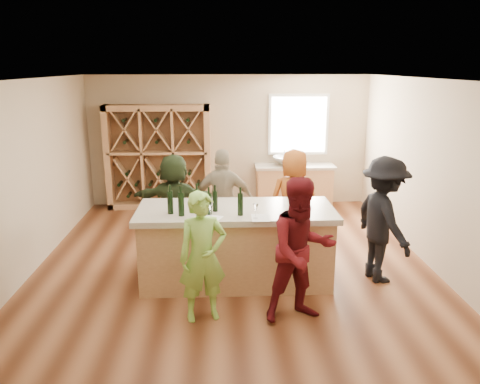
{
  "coord_description": "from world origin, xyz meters",
  "views": [
    {
      "loc": [
        -0.19,
        -6.56,
        2.99
      ],
      "look_at": [
        0.1,
        0.2,
        1.15
      ],
      "focal_mm": 35.0,
      "sensor_mm": 36.0,
      "label": 1
    }
  ],
  "objects_px": {
    "tasting_counter_base": "(236,248)",
    "person_far_right": "(294,200)",
    "wine_bottle_e": "(215,201)",
    "wine_bottle_c": "(197,200)",
    "wine_bottle_f": "(240,204)",
    "person_near_left": "(203,257)",
    "sink": "(285,161)",
    "wine_bottle_a": "(170,202)",
    "person_near_right": "(302,251)",
    "person_server": "(383,220)",
    "person_far_left": "(175,202)",
    "person_far_mid": "(224,201)",
    "wine_rack": "(159,157)",
    "wine_bottle_b": "(181,204)",
    "wine_bottle_d": "(209,204)"
  },
  "relations": [
    {
      "from": "tasting_counter_base",
      "to": "person_far_right",
      "type": "xyz_separation_m",
      "value": [
        1.0,
        1.2,
        0.34
      ]
    },
    {
      "from": "tasting_counter_base",
      "to": "wine_bottle_e",
      "type": "bearing_deg",
      "value": -159.16
    },
    {
      "from": "wine_bottle_c",
      "to": "wine_bottle_f",
      "type": "bearing_deg",
      "value": -19.87
    },
    {
      "from": "person_near_left",
      "to": "wine_bottle_f",
      "type": "height_order",
      "value": "person_near_left"
    },
    {
      "from": "sink",
      "to": "wine_bottle_a",
      "type": "relative_size",
      "value": 1.73
    },
    {
      "from": "sink",
      "to": "wine_bottle_e",
      "type": "distance_m",
      "value": 4.0
    },
    {
      "from": "tasting_counter_base",
      "to": "person_near_right",
      "type": "relative_size",
      "value": 1.47
    },
    {
      "from": "person_server",
      "to": "person_far_left",
      "type": "xyz_separation_m",
      "value": [
        -3.02,
        1.28,
        -0.08
      ]
    },
    {
      "from": "person_near_right",
      "to": "wine_bottle_a",
      "type": "bearing_deg",
      "value": 136.87
    },
    {
      "from": "person_far_mid",
      "to": "person_far_right",
      "type": "relative_size",
      "value": 1.02
    },
    {
      "from": "person_near_right",
      "to": "person_far_mid",
      "type": "xyz_separation_m",
      "value": [
        -0.9,
        2.17,
        -0.03
      ]
    },
    {
      "from": "wine_bottle_e",
      "to": "person_far_mid",
      "type": "relative_size",
      "value": 0.17
    },
    {
      "from": "wine_rack",
      "to": "wine_bottle_a",
      "type": "relative_size",
      "value": 7.01
    },
    {
      "from": "person_far_right",
      "to": "person_far_left",
      "type": "xyz_separation_m",
      "value": [
        -1.95,
        0.04,
        -0.03
      ]
    },
    {
      "from": "wine_bottle_c",
      "to": "person_near_right",
      "type": "distance_m",
      "value": 1.64
    },
    {
      "from": "person_near_left",
      "to": "person_near_right",
      "type": "distance_m",
      "value": 1.17
    },
    {
      "from": "wine_bottle_a",
      "to": "person_near_right",
      "type": "relative_size",
      "value": 0.18
    },
    {
      "from": "person_near_left",
      "to": "person_server",
      "type": "height_order",
      "value": "person_server"
    },
    {
      "from": "tasting_counter_base",
      "to": "person_far_mid",
      "type": "distance_m",
      "value": 1.18
    },
    {
      "from": "wine_bottle_b",
      "to": "wine_bottle_e",
      "type": "relative_size",
      "value": 1.14
    },
    {
      "from": "wine_rack",
      "to": "person_server",
      "type": "height_order",
      "value": "wine_rack"
    },
    {
      "from": "person_far_left",
      "to": "sink",
      "type": "bearing_deg",
      "value": -120.88
    },
    {
      "from": "wine_bottle_e",
      "to": "person_far_left",
      "type": "distance_m",
      "value": 1.57
    },
    {
      "from": "wine_bottle_a",
      "to": "wine_bottle_d",
      "type": "bearing_deg",
      "value": -6.89
    },
    {
      "from": "sink",
      "to": "wine_bottle_d",
      "type": "relative_size",
      "value": 1.84
    },
    {
      "from": "wine_rack",
      "to": "wine_bottle_b",
      "type": "height_order",
      "value": "wine_rack"
    },
    {
      "from": "wine_bottle_c",
      "to": "person_far_left",
      "type": "relative_size",
      "value": 0.19
    },
    {
      "from": "wine_bottle_d",
      "to": "wine_bottle_f",
      "type": "bearing_deg",
      "value": -6.24
    },
    {
      "from": "person_far_mid",
      "to": "wine_bottle_b",
      "type": "bearing_deg",
      "value": 73.63
    },
    {
      "from": "person_far_mid",
      "to": "wine_bottle_c",
      "type": "bearing_deg",
      "value": 78.6
    },
    {
      "from": "wine_bottle_f",
      "to": "wine_bottle_b",
      "type": "bearing_deg",
      "value": 179.36
    },
    {
      "from": "person_far_left",
      "to": "person_near_right",
      "type": "bearing_deg",
      "value": 137.67
    },
    {
      "from": "person_far_mid",
      "to": "person_near_left",
      "type": "bearing_deg",
      "value": 88.33
    },
    {
      "from": "person_server",
      "to": "wine_bottle_e",
      "type": "bearing_deg",
      "value": 78.68
    },
    {
      "from": "tasting_counter_base",
      "to": "wine_bottle_b",
      "type": "xyz_separation_m",
      "value": [
        -0.72,
        -0.29,
        0.74
      ]
    },
    {
      "from": "wine_bottle_b",
      "to": "person_server",
      "type": "relative_size",
      "value": 0.18
    },
    {
      "from": "wine_bottle_a",
      "to": "wine_bottle_d",
      "type": "relative_size",
      "value": 1.07
    },
    {
      "from": "person_near_left",
      "to": "wine_bottle_f",
      "type": "relative_size",
      "value": 5.31
    },
    {
      "from": "person_server",
      "to": "person_far_right",
      "type": "relative_size",
      "value": 1.06
    },
    {
      "from": "wine_bottle_b",
      "to": "wine_bottle_e",
      "type": "height_order",
      "value": "wine_bottle_b"
    },
    {
      "from": "sink",
      "to": "wine_bottle_d",
      "type": "xyz_separation_m",
      "value": [
        -1.54,
        -3.86,
        0.21
      ]
    },
    {
      "from": "tasting_counter_base",
      "to": "wine_bottle_e",
      "type": "distance_m",
      "value": 0.78
    },
    {
      "from": "wine_bottle_c",
      "to": "person_near_right",
      "type": "height_order",
      "value": "person_near_right"
    },
    {
      "from": "wine_bottle_d",
      "to": "person_far_left",
      "type": "relative_size",
      "value": 0.18
    },
    {
      "from": "wine_bottle_e",
      "to": "wine_bottle_f",
      "type": "xyz_separation_m",
      "value": [
        0.33,
        -0.19,
        0.01
      ]
    },
    {
      "from": "sink",
      "to": "wine_bottle_b",
      "type": "xyz_separation_m",
      "value": [
        -1.91,
        -3.9,
        0.23
      ]
    },
    {
      "from": "person_near_right",
      "to": "person_server",
      "type": "relative_size",
      "value": 0.98
    },
    {
      "from": "wine_rack",
      "to": "person_near_left",
      "type": "bearing_deg",
      "value": -76.91
    },
    {
      "from": "person_far_right",
      "to": "tasting_counter_base",
      "type": "bearing_deg",
      "value": 46.53
    },
    {
      "from": "wine_bottle_a",
      "to": "wine_bottle_c",
      "type": "height_order",
      "value": "wine_bottle_a"
    }
  ]
}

